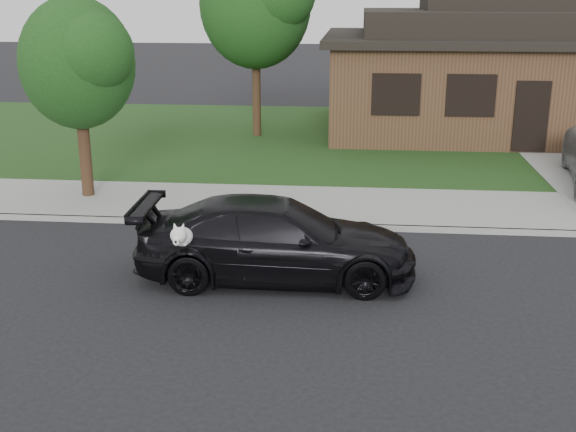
# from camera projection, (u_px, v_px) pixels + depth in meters

# --- Properties ---
(ground) EXTENTS (120.00, 120.00, 0.00)m
(ground) POSITION_uv_depth(u_px,v_px,m) (422.00, 300.00, 11.68)
(ground) COLOR black
(ground) RESTS_ON ground
(sidewalk) EXTENTS (60.00, 3.00, 0.12)m
(sidewalk) POSITION_uv_depth(u_px,v_px,m) (405.00, 208.00, 16.42)
(sidewalk) COLOR gray
(sidewalk) RESTS_ON ground
(curb) EXTENTS (60.00, 0.12, 0.12)m
(curb) POSITION_uv_depth(u_px,v_px,m) (409.00, 229.00, 14.99)
(curb) COLOR gray
(curb) RESTS_ON ground
(lawn) EXTENTS (60.00, 13.00, 0.13)m
(lawn) POSITION_uv_depth(u_px,v_px,m) (391.00, 139.00, 24.02)
(lawn) COLOR #193814
(lawn) RESTS_ON ground
(sedan) EXTENTS (4.86, 2.33, 1.39)m
(sedan) POSITION_uv_depth(u_px,v_px,m) (275.00, 240.00, 12.38)
(sedan) COLOR black
(sedan) RESTS_ON ground
(house) EXTENTS (12.60, 8.60, 4.65)m
(house) POSITION_uv_depth(u_px,v_px,m) (508.00, 71.00, 24.93)
(house) COLOR #422B1C
(house) RESTS_ON ground
(tree_0) EXTENTS (3.78, 3.60, 6.34)m
(tree_0) POSITION_uv_depth(u_px,v_px,m) (260.00, 1.00, 22.98)
(tree_0) COLOR #332114
(tree_0) RESTS_ON ground
(tree_2) EXTENTS (2.73, 2.60, 4.59)m
(tree_2) POSITION_uv_depth(u_px,v_px,m) (81.00, 61.00, 16.24)
(tree_2) COLOR #332114
(tree_2) RESTS_ON ground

